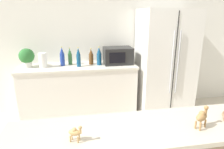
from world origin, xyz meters
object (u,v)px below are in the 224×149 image
(camel_figurine_second, at_px, (202,116))
(back_bottle_4, at_px, (78,57))
(microwave, at_px, (118,56))
(back_bottle_1, at_px, (99,56))
(back_bottle_0, at_px, (91,57))
(refrigerator, at_px, (165,63))
(back_bottle_3, at_px, (62,57))
(paper_towel_roll, at_px, (43,60))
(back_bottle_2, at_px, (70,57))
(camel_figurine, at_px, (75,132))
(potted_plant, at_px, (27,57))

(camel_figurine_second, bearing_deg, back_bottle_4, 112.27)
(back_bottle_4, bearing_deg, microwave, 7.89)
(microwave, distance_m, back_bottle_1, 0.33)
(back_bottle_0, distance_m, back_bottle_4, 0.24)
(microwave, height_order, back_bottle_0, microwave)
(refrigerator, distance_m, back_bottle_1, 1.16)
(microwave, bearing_deg, back_bottle_3, 178.91)
(back_bottle_0, xyz_separation_m, back_bottle_4, (-0.21, -0.12, 0.02))
(back_bottle_0, bearing_deg, back_bottle_1, -29.02)
(paper_towel_roll, height_order, back_bottle_4, back_bottle_4)
(paper_towel_roll, height_order, back_bottle_1, back_bottle_1)
(microwave, relative_size, back_bottle_0, 1.77)
(back_bottle_1, xyz_separation_m, back_bottle_2, (-0.48, 0.12, -0.01))
(microwave, distance_m, back_bottle_3, 0.93)
(back_bottle_2, height_order, back_bottle_4, back_bottle_4)
(back_bottle_3, xyz_separation_m, camel_figurine, (0.21, -2.17, -0.05))
(back_bottle_3, bearing_deg, microwave, -1.09)
(paper_towel_roll, relative_size, microwave, 0.49)
(back_bottle_3, height_order, back_bottle_4, back_bottle_4)
(camel_figurine, relative_size, camel_figurine_second, 0.73)
(microwave, relative_size, camel_figurine, 4.10)
(microwave, distance_m, camel_figurine_second, 2.15)
(back_bottle_0, bearing_deg, paper_towel_roll, -173.90)
(back_bottle_0, bearing_deg, camel_figurine_second, -73.85)
(back_bottle_2, relative_size, camel_figurine, 2.42)
(potted_plant, height_order, back_bottle_2, potted_plant)
(camel_figurine_second, bearing_deg, microwave, 94.70)
(back_bottle_2, bearing_deg, paper_towel_roll, -162.59)
(refrigerator, relative_size, back_bottle_4, 5.78)
(microwave, xyz_separation_m, back_bottle_2, (-0.80, 0.08, -0.01))
(potted_plant, xyz_separation_m, back_bottle_4, (0.81, -0.09, -0.02))
(microwave, xyz_separation_m, back_bottle_1, (-0.33, -0.04, 0.01))
(back_bottle_0, bearing_deg, potted_plant, -178.02)
(camel_figurine_second, bearing_deg, camel_figurine, -179.38)
(back_bottle_1, relative_size, camel_figurine_second, 1.92)
(microwave, bearing_deg, back_bottle_0, 176.13)
(back_bottle_4, xyz_separation_m, camel_figurine, (-0.05, -2.06, -0.05))
(back_bottle_0, bearing_deg, refrigerator, -5.63)
(microwave, relative_size, back_bottle_4, 1.52)
(back_bottle_4, bearing_deg, camel_figurine, -91.41)
(microwave, relative_size, back_bottle_1, 1.56)
(refrigerator, xyz_separation_m, back_bottle_0, (-1.27, 0.13, 0.13))
(back_bottle_1, height_order, camel_figurine, back_bottle_1)
(paper_towel_roll, xyz_separation_m, microwave, (1.23, 0.05, 0.02))
(back_bottle_3, xyz_separation_m, camel_figurine_second, (1.10, -2.16, -0.03))
(refrigerator, distance_m, microwave, 0.84)
(back_bottle_1, bearing_deg, paper_towel_roll, -179.28)
(back_bottle_3, bearing_deg, refrigerator, -3.68)
(paper_towel_roll, relative_size, camel_figurine, 2.00)
(potted_plant, bearing_deg, camel_figurine_second, -52.42)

